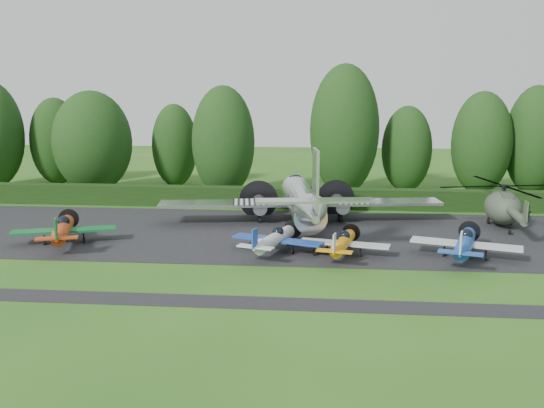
# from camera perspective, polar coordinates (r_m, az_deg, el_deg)

# --- Properties ---
(ground) EXTENTS (160.00, 160.00, 0.00)m
(ground) POSITION_cam_1_polar(r_m,az_deg,el_deg) (39.95, 1.41, -6.37)
(ground) COLOR #265818
(ground) RESTS_ON ground
(apron) EXTENTS (70.00, 18.00, 0.01)m
(apron) POSITION_cam_1_polar(r_m,az_deg,el_deg) (49.55, 2.19, -2.89)
(apron) COLOR black
(apron) RESTS_ON ground
(taxiway_verge) EXTENTS (70.00, 2.00, 0.00)m
(taxiway_verge) POSITION_cam_1_polar(r_m,az_deg,el_deg) (34.29, 0.72, -9.39)
(taxiway_verge) COLOR black
(taxiway_verge) RESTS_ON ground
(hedgerow) EXTENTS (90.00, 1.60, 2.00)m
(hedgerow) POSITION_cam_1_polar(r_m,az_deg,el_deg) (60.27, 2.76, -0.35)
(hedgerow) COLOR black
(hedgerow) RESTS_ON ground
(transport_plane) EXTENTS (24.78, 19.00, 7.94)m
(transport_plane) POSITION_cam_1_polar(r_m,az_deg,el_deg) (51.85, 2.81, 0.24)
(transport_plane) COLOR silver
(transport_plane) RESTS_ON ground
(light_plane_red) EXTENTS (7.72, 8.12, 2.97)m
(light_plane_red) POSITION_cam_1_polar(r_m,az_deg,el_deg) (48.65, -19.05, -2.28)
(light_plane_red) COLOR #AF3410
(light_plane_red) RESTS_ON ground
(light_plane_white) EXTENTS (6.85, 7.21, 2.63)m
(light_plane_white) POSITION_cam_1_polar(r_m,az_deg,el_deg) (43.73, 0.26, -3.32)
(light_plane_white) COLOR silver
(light_plane_white) RESTS_ON ground
(light_plane_orange) EXTENTS (6.45, 6.78, 2.48)m
(light_plane_orange) POSITION_cam_1_polar(r_m,az_deg,el_deg) (43.24, 6.70, -3.65)
(light_plane_orange) COLOR orange
(light_plane_orange) RESTS_ON ground
(light_plane_blue) EXTENTS (7.54, 7.92, 2.90)m
(light_plane_blue) POSITION_cam_1_polar(r_m,az_deg,el_deg) (44.27, 17.70, -3.53)
(light_plane_blue) COLOR #1B47A4
(light_plane_blue) RESTS_ON ground
(helicopter) EXTENTS (11.36, 13.30, 3.66)m
(helicopter) POSITION_cam_1_polar(r_m,az_deg,el_deg) (55.41, 20.93, -0.04)
(helicopter) COLOR #333E2F
(helicopter) RESTS_ON ground
(tree_1) EXTENTS (6.52, 6.52, 11.38)m
(tree_1) POSITION_cam_1_polar(r_m,az_deg,el_deg) (70.73, 19.12, 5.41)
(tree_1) COLOR black
(tree_1) RESTS_ON ground
(tree_2) EXTENTS (5.35, 5.35, 9.84)m
(tree_2) POSITION_cam_1_polar(r_m,az_deg,el_deg) (73.09, -9.15, 5.44)
(tree_2) COLOR black
(tree_2) RESTS_ON ground
(tree_3) EXTENTS (6.77, 6.77, 11.99)m
(tree_3) POSITION_cam_1_polar(r_m,az_deg,el_deg) (65.67, -4.59, 5.86)
(tree_3) COLOR black
(tree_3) RESTS_ON ground
(tree_4) EXTENTS (8.78, 8.78, 11.43)m
(tree_4) POSITION_cam_1_polar(r_m,az_deg,el_deg) (71.16, -16.55, 5.62)
(tree_4) COLOR black
(tree_4) RESTS_ON ground
(tree_5) EXTENTS (5.64, 5.64, 9.74)m
(tree_5) POSITION_cam_1_polar(r_m,az_deg,el_deg) (70.33, 12.56, 5.05)
(tree_5) COLOR black
(tree_5) RESTS_ON ground
(tree_7) EXTENTS (6.39, 6.39, 12.03)m
(tree_7) POSITION_cam_1_polar(r_m,az_deg,el_deg) (73.17, 23.49, 5.53)
(tree_7) COLOR black
(tree_7) RESTS_ON ground
(tree_9) EXTENTS (6.10, 6.10, 10.53)m
(tree_9) POSITION_cam_1_polar(r_m,az_deg,el_deg) (78.55, -19.67, 5.58)
(tree_9) COLOR black
(tree_9) RESTS_ON ground
(tree_10) EXTENTS (7.58, 7.58, 14.31)m
(tree_10) POSITION_cam_1_polar(r_m,az_deg,el_deg) (67.15, 6.84, 6.92)
(tree_10) COLOR black
(tree_10) RESTS_ON ground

